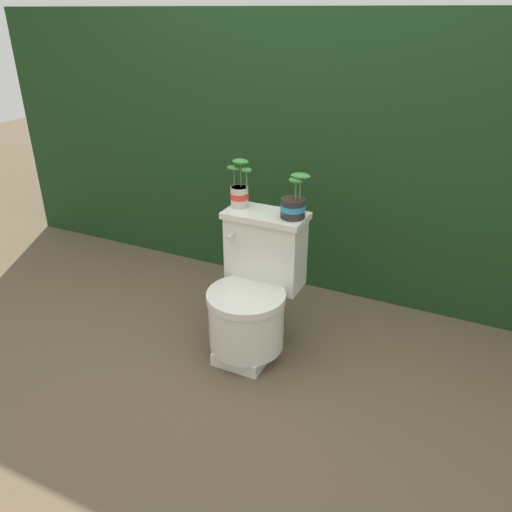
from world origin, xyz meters
The scene contains 5 objects.
ground_plane centered at (0.00, 0.00, 0.00)m, with size 12.00×12.00×0.00m, color brown.
hedge_backdrop centered at (0.00, 1.21, 0.80)m, with size 4.38×0.85×1.59m.
toilet centered at (0.02, 0.06, 0.31)m, with size 0.40×0.52×0.70m.
potted_plant_left centered at (-0.13, 0.22, 0.78)m, with size 0.14×0.09×0.24m.
potted_plant_midleft centered at (0.16, 0.19, 0.77)m, with size 0.14×0.12×0.22m.
Camera 1 is at (0.95, -1.85, 1.58)m, focal length 35.00 mm.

